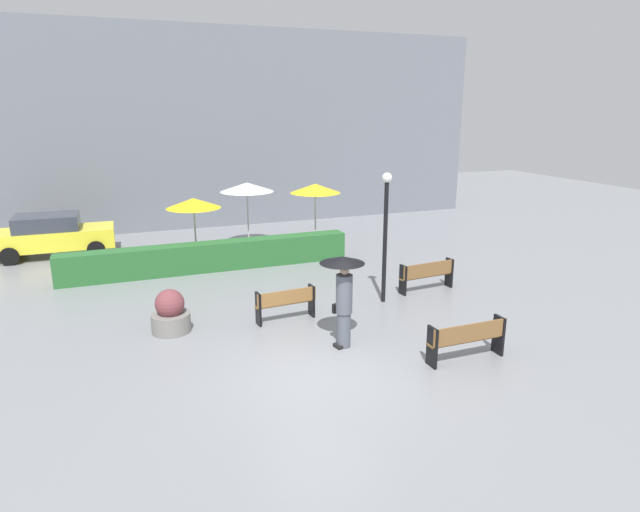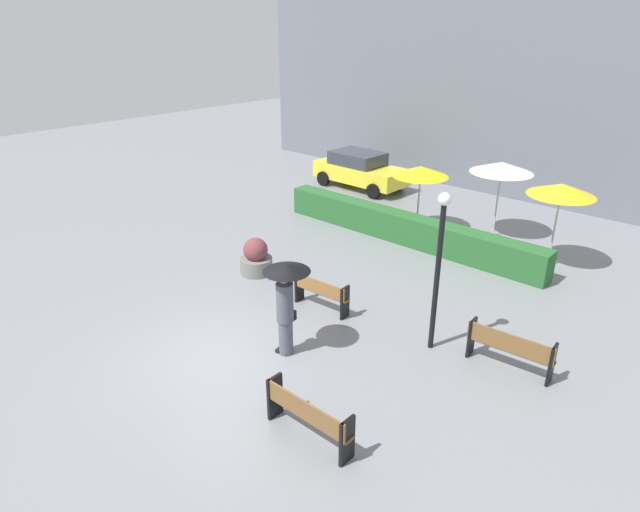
% 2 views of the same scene
% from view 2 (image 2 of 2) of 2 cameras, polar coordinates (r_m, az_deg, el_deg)
% --- Properties ---
extents(ground_plane, '(60.00, 60.00, 0.00)m').
position_cam_2_polar(ground_plane, '(12.53, -10.22, -10.33)').
color(ground_plane, gray).
extents(bench_far_right, '(1.86, 0.48, 0.91)m').
position_cam_2_polar(bench_far_right, '(12.31, 19.39, -9.10)').
color(bench_far_right, brown).
rests_on(bench_far_right, ground).
extents(bench_mid_center, '(1.63, 0.44, 0.86)m').
position_cam_2_polar(bench_mid_center, '(13.90, 0.06, -3.75)').
color(bench_mid_center, olive).
rests_on(bench_mid_center, ground).
extents(bench_near_right, '(1.87, 0.37, 0.90)m').
position_cam_2_polar(bench_near_right, '(9.95, -1.34, -16.37)').
color(bench_near_right, brown).
rests_on(bench_near_right, ground).
extents(pedestrian_with_umbrella, '(1.04, 1.04, 2.16)m').
position_cam_2_polar(pedestrian_with_umbrella, '(11.77, -3.62, -4.25)').
color(pedestrian_with_umbrella, '#4C515B').
rests_on(pedestrian_with_umbrella, ground).
extents(planter_pot, '(0.96, 0.96, 1.10)m').
position_cam_2_polar(planter_pot, '(16.02, -6.77, -0.25)').
color(planter_pot, slate).
rests_on(planter_pot, ground).
extents(lamp_post, '(0.28, 0.28, 3.71)m').
position_cam_2_polar(lamp_post, '(11.83, 12.45, -0.02)').
color(lamp_post, black).
rests_on(lamp_post, ground).
extents(patio_umbrella_yellow, '(1.92, 1.92, 2.33)m').
position_cam_2_polar(patio_umbrella_yellow, '(18.98, 10.58, 8.76)').
color(patio_umbrella_yellow, silver).
rests_on(patio_umbrella_yellow, ground).
extents(patio_umbrella_white, '(2.06, 2.06, 2.61)m').
position_cam_2_polar(patio_umbrella_white, '(19.06, 18.63, 8.83)').
color(patio_umbrella_white, silver).
rests_on(patio_umbrella_white, ground).
extents(patio_umbrella_yellow_far, '(1.93, 1.93, 2.60)m').
position_cam_2_polar(patio_umbrella_yellow_far, '(17.18, 24.14, 6.39)').
color(patio_umbrella_yellow_far, silver).
rests_on(patio_umbrella_yellow_far, ground).
extents(hedge_strip, '(9.77, 0.70, 0.97)m').
position_cam_2_polar(hedge_strip, '(18.38, 8.92, 2.91)').
color(hedge_strip, '#28602D').
rests_on(hedge_strip, ground).
extents(building_facade, '(28.00, 1.20, 8.90)m').
position_cam_2_polar(building_facade, '(23.78, 22.01, 16.14)').
color(building_facade, slate).
rests_on(building_facade, ground).
extents(parked_car, '(4.23, 2.03, 1.57)m').
position_cam_2_polar(parked_car, '(24.27, 4.23, 9.10)').
color(parked_car, yellow).
rests_on(parked_car, ground).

